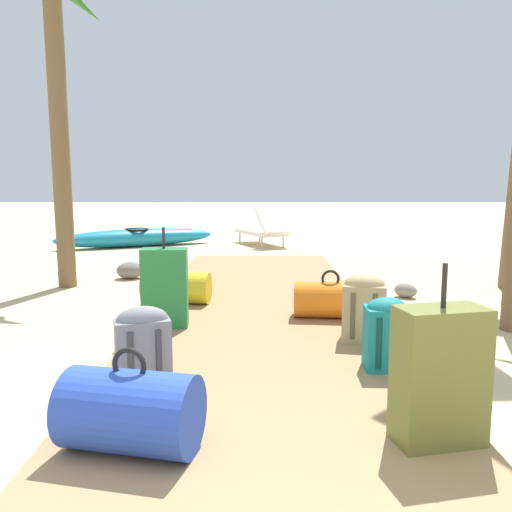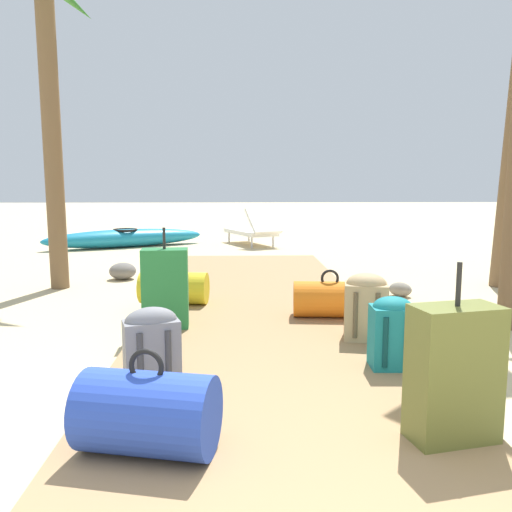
% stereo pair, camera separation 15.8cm
% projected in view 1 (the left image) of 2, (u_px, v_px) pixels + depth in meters
% --- Properties ---
extents(ground_plane, '(60.00, 60.00, 0.00)m').
position_uv_depth(ground_plane, '(259.00, 342.00, 4.29)').
color(ground_plane, '#D1BA8C').
extents(boardwalk, '(2.11, 7.59, 0.08)m').
position_uv_depth(boardwalk, '(259.00, 314.00, 5.03)').
color(boardwalk, '#9E7A51').
rests_on(boardwalk, ground).
extents(duffel_bag_orange, '(0.67, 0.38, 0.44)m').
position_uv_depth(duffel_bag_orange, '(328.00, 300.00, 4.75)').
color(duffel_bag_orange, orange).
rests_on(duffel_bag_orange, boardwalk).
extents(suitcase_olive, '(0.44, 0.30, 0.85)m').
position_uv_depth(suitcase_olive, '(437.00, 375.00, 2.44)').
color(suitcase_olive, olive).
rests_on(suitcase_olive, boardwalk).
extents(duffel_bag_yellow, '(0.71, 0.40, 0.43)m').
position_uv_depth(duffel_bag_yellow, '(174.00, 287.00, 5.31)').
color(duffel_bag_yellow, gold).
rests_on(duffel_bag_yellow, boardwalk).
extents(duffel_bag_blue, '(0.67, 0.49, 0.48)m').
position_uv_depth(duffel_bag_blue, '(128.00, 411.00, 2.37)').
color(duffel_bag_blue, '#2847B7').
rests_on(duffel_bag_blue, boardwalk).
extents(backpack_teal, '(0.28, 0.25, 0.48)m').
position_uv_depth(backpack_teal, '(384.00, 332.00, 3.42)').
color(backpack_teal, '#197A7F').
rests_on(backpack_teal, boardwalk).
extents(suitcase_green, '(0.39, 0.24, 0.84)m').
position_uv_depth(suitcase_green, '(162.00, 288.00, 4.43)').
color(suitcase_green, '#237538').
rests_on(suitcase_green, boardwalk).
extents(backpack_tan, '(0.37, 0.32, 0.52)m').
position_uv_depth(backpack_tan, '(361.00, 305.00, 4.05)').
color(backpack_tan, tan).
rests_on(backpack_tan, boardwalk).
extents(backpack_grey, '(0.36, 0.27, 0.50)m').
position_uv_depth(backpack_grey, '(141.00, 346.00, 3.08)').
color(backpack_grey, slate).
rests_on(backpack_grey, boardwalk).
extents(lounge_chair, '(1.19, 1.65, 0.79)m').
position_uv_depth(lounge_chair, '(261.00, 229.00, 10.86)').
color(lounge_chair, white).
rests_on(lounge_chair, ground).
extents(kayak, '(3.13, 1.94, 0.37)m').
position_uv_depth(kayak, '(134.00, 238.00, 10.65)').
color(kayak, teal).
rests_on(kayak, ground).
extents(rock_left_far, '(0.47, 0.47, 0.22)m').
position_uv_depth(rock_left_far, '(127.00, 270.00, 7.11)').
color(rock_left_far, slate).
rests_on(rock_left_far, ground).
extents(rock_right_near, '(0.33, 0.33, 0.16)m').
position_uv_depth(rock_right_near, '(403.00, 290.00, 5.95)').
color(rock_right_near, gray).
rests_on(rock_right_near, ground).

